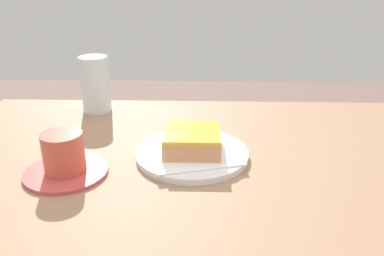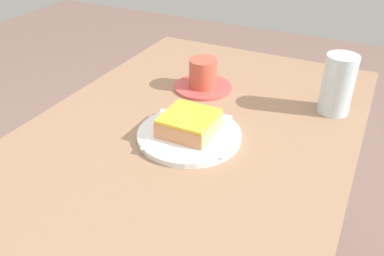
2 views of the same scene
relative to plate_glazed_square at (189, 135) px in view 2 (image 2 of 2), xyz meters
name	(u,v)px [view 2 (image 2 of 2)]	position (x,y,z in m)	size (l,w,h in m)	color
table	(161,203)	(-0.10, 0.01, -0.10)	(1.22, 0.65, 0.73)	#977154
plate_glazed_square	(189,135)	(0.00, 0.00, 0.00)	(0.21, 0.21, 0.01)	white
napkin_glazed_square	(189,132)	(0.00, 0.00, 0.01)	(0.16, 0.16, 0.00)	white
donut_glazed_square	(189,123)	(0.00, 0.00, 0.03)	(0.10, 0.10, 0.04)	tan
water_glass	(338,85)	(0.24, -0.24, 0.06)	(0.07, 0.07, 0.13)	silver
coffee_cup	(203,76)	(0.21, 0.07, 0.03)	(0.14, 0.14, 0.08)	#CB4B47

